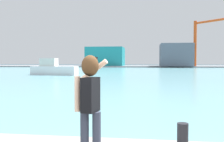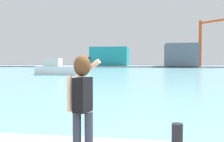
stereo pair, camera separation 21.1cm
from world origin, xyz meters
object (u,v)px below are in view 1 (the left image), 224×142
object	(u,v)px
boat_moored	(53,69)
warehouse_left	(106,57)
port_crane	(201,37)
warehouse_right	(176,55)
harbor_bollard	(183,135)
person_photographer	(90,97)

from	to	relation	value
boat_moored	warehouse_left	bearing A→B (deg)	96.36
port_crane	warehouse_right	bearing A→B (deg)	151.84
harbor_bollard	boat_moored	size ratio (longest dim) A/B	0.06
port_crane	boat_moored	bearing A→B (deg)	-122.71
harbor_bollard	boat_moored	distance (m)	35.81
harbor_bollard	port_crane	bearing A→B (deg)	78.44
boat_moored	warehouse_left	xyz separation A→B (m)	(-0.92, 56.85, 2.89)
warehouse_left	person_photographer	bearing A→B (deg)	-81.12
person_photographer	warehouse_right	xyz separation A→B (m)	(10.87, 86.64, 2.65)
warehouse_right	person_photographer	bearing A→B (deg)	-97.15
person_photographer	port_crane	world-z (taller)	port_crane
person_photographer	harbor_bollard	distance (m)	2.07
person_photographer	port_crane	distance (m)	85.08
port_crane	warehouse_left	bearing A→B (deg)	166.51
person_photographer	boat_moored	distance (m)	36.10
harbor_bollard	warehouse_left	xyz separation A→B (m)	(-15.73, 89.45, 3.10)
harbor_bollard	port_crane	size ratio (longest dim) A/B	0.03
harbor_bollard	boat_moored	bearing A→B (deg)	114.44
warehouse_right	warehouse_left	bearing A→B (deg)	171.36
harbor_bollard	warehouse_right	size ratio (longest dim) A/B	0.04
warehouse_right	port_crane	world-z (taller)	port_crane
person_photographer	warehouse_left	size ratio (longest dim) A/B	0.13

